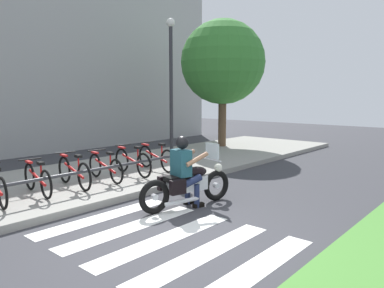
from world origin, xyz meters
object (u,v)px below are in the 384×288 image
at_px(bicycle_4, 74,172).
at_px(bicycle_7, 156,158).
at_px(bicycle_3, 37,179).
at_px(tree_near_rack, 223,62).
at_px(bicycle_5, 105,167).
at_px(rider, 184,167).
at_px(bike_rack, 70,175).
at_px(bicycle_6, 132,162).
at_px(motorcycle, 188,184).
at_px(street_lamp, 171,77).

distance_m(bicycle_4, bicycle_7, 2.56).
height_order(bicycle_3, tree_near_rack, tree_near_rack).
distance_m(bicycle_3, bicycle_5, 1.71).
bearing_deg(bicycle_7, bicycle_3, 179.99).
distance_m(rider, tree_near_rack, 8.53).
bearing_deg(tree_near_rack, bicycle_7, -162.94).
height_order(bike_rack, tree_near_rack, tree_near_rack).
height_order(bicycle_5, bicycle_6, bicycle_6).
xyz_separation_m(bicycle_4, bicycle_7, (2.56, -0.00, -0.00)).
distance_m(bike_rack, tree_near_rack, 9.01).
xyz_separation_m(bicycle_4, bicycle_5, (0.85, 0.00, -0.01)).
xyz_separation_m(bicycle_3, bicycle_7, (3.41, -0.00, 0.02)).
distance_m(bicycle_4, bicycle_6, 1.71).
distance_m(bicycle_3, bicycle_4, 0.85).
distance_m(motorcycle, bicycle_7, 3.07).
height_order(rider, bicycle_3, rider).
height_order(bicycle_3, street_lamp, street_lamp).
bearing_deg(street_lamp, bicycle_3, -167.07).
xyz_separation_m(bicycle_7, street_lamp, (1.84, 1.21, 2.33)).
distance_m(rider, bike_rack, 2.45).
bearing_deg(bicycle_4, bicycle_6, -0.00).
height_order(bicycle_4, bicycle_5, bicycle_4).
distance_m(rider, bicycle_5, 2.62).
bearing_deg(motorcycle, bicycle_6, 74.29).
relative_size(motorcycle, bicycle_5, 1.30).
relative_size(bicycle_3, tree_near_rack, 0.30).
bearing_deg(bike_rack, bicycle_4, 52.36).
xyz_separation_m(motorcycle, bicycle_5, (-0.12, 2.62, 0.03)).
bearing_deg(rider, bicycle_3, 123.93).
relative_size(bicycle_4, bicycle_5, 1.02).
distance_m(bicycle_6, tree_near_rack, 7.00).
height_order(bicycle_3, bicycle_5, bicycle_5).
bearing_deg(bicycle_3, bicycle_4, -0.03).
height_order(rider, bicycle_5, rider).
height_order(motorcycle, street_lamp, street_lamp).
relative_size(motorcycle, bike_rack, 0.33).
xyz_separation_m(motorcycle, tree_near_rack, (6.83, 4.23, 3.09)).
xyz_separation_m(bicycle_3, bicycle_6, (2.56, -0.00, 0.02)).
relative_size(bicycle_4, street_lamp, 0.36).
xyz_separation_m(street_lamp, tree_near_rack, (3.40, 0.40, 0.73)).
bearing_deg(motorcycle, bike_rack, 124.07).
distance_m(motorcycle, bicycle_5, 2.62).
xyz_separation_m(bicycle_6, tree_near_rack, (6.09, 1.61, 3.05)).
distance_m(motorcycle, bicycle_6, 2.72).
height_order(bicycle_3, bike_rack, bicycle_3).
height_order(bicycle_7, bike_rack, bicycle_7).
xyz_separation_m(bike_rack, tree_near_rack, (8.23, 2.16, 2.98)).
bearing_deg(street_lamp, bike_rack, -159.97).
xyz_separation_m(bicycle_5, bicycle_6, (0.85, -0.00, 0.02)).
distance_m(bicycle_6, bicycle_7, 0.85).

